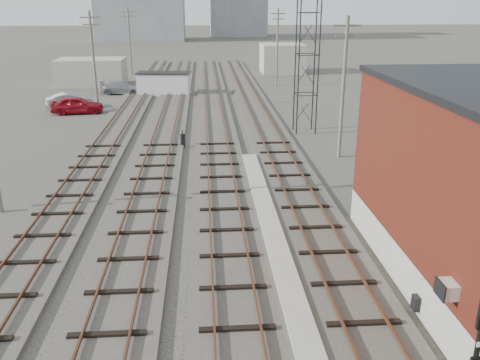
{
  "coord_description": "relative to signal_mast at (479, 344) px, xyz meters",
  "views": [
    {
      "loc": [
        -2.37,
        -3.88,
        9.85
      ],
      "look_at": [
        -0.84,
        17.66,
        2.2
      ],
      "focal_mm": 38.0,
      "sensor_mm": 36.0,
      "label": 1
    }
  ],
  "objects": [
    {
      "name": "car_silver",
      "position": [
        -18.98,
        40.58,
        -1.81
      ],
      "size": [
        4.68,
        2.94,
        1.45
      ],
      "primitive_type": "imported",
      "rotation": [
        0.0,
        0.0,
        1.92
      ],
      "color": "#ADAFB5",
      "rests_on": "ground"
    },
    {
      "name": "track_mid_left",
      "position": [
        -9.2,
        33.73,
        -2.43
      ],
      "size": [
        3.2,
        90.0,
        0.39
      ],
      "color": "#332D28",
      "rests_on": "ground"
    },
    {
      "name": "track_mid_right",
      "position": [
        -5.2,
        33.73,
        -2.43
      ],
      "size": [
        3.2,
        90.0,
        0.39
      ],
      "color": "#332D28",
      "rests_on": "ground"
    },
    {
      "name": "utility_pole_left_c",
      "position": [
        -16.2,
        64.73,
        2.26
      ],
      "size": [
        1.8,
        0.24,
        9.0
      ],
      "color": "#595147",
      "rests_on": "ground"
    },
    {
      "name": "platform_curb",
      "position": [
        -3.2,
        8.73,
        -2.41
      ],
      "size": [
        0.9,
        28.0,
        0.26
      ],
      "primitive_type": "cube",
      "color": "gray",
      "rests_on": "ground"
    },
    {
      "name": "site_trailer",
      "position": [
        -10.43,
        47.51,
        -1.3
      ],
      "size": [
        6.04,
        3.07,
        2.45
      ],
      "rotation": [
        0.0,
        0.0,
        -0.09
      ],
      "color": "silver",
      "rests_on": "ground"
    },
    {
      "name": "lattice_tower",
      "position": [
        1.8,
        29.73,
        4.96
      ],
      "size": [
        1.6,
        1.6,
        15.0
      ],
      "color": "black",
      "rests_on": "ground"
    },
    {
      "name": "ground",
      "position": [
        -3.7,
        54.73,
        -2.54
      ],
      "size": [
        320.0,
        320.0,
        0.0
      ],
      "primitive_type": "plane",
      "color": "#282621",
      "rests_on": "ground"
    },
    {
      "name": "switch_stand",
      "position": [
        -7.65,
        25.82,
        -1.99
      ],
      "size": [
        0.35,
        0.35,
        1.16
      ],
      "rotation": [
        0.0,
        0.0,
        0.36
      ],
      "color": "black",
      "rests_on": "ground"
    },
    {
      "name": "utility_pole_right_a",
      "position": [
        2.8,
        22.73,
        2.26
      ],
      "size": [
        1.8,
        0.24,
        9.0
      ],
      "color": "#595147",
      "rests_on": "ground"
    },
    {
      "name": "car_grey",
      "position": [
        -15.18,
        48.18,
        -1.85
      ],
      "size": [
        4.9,
        2.41,
        1.37
      ],
      "primitive_type": "imported",
      "rotation": [
        0.0,
        0.0,
        1.47
      ],
      "color": "gray",
      "rests_on": "ground"
    },
    {
      "name": "car_red",
      "position": [
        -17.73,
        38.01,
        -1.74
      ],
      "size": [
        4.83,
        2.37,
        1.59
      ],
      "primitive_type": "imported",
      "rotation": [
        0.0,
        0.0,
        1.68
      ],
      "color": "maroon",
      "rests_on": "ground"
    },
    {
      "name": "shed_left",
      "position": [
        -19.7,
        54.73,
        -0.94
      ],
      "size": [
        8.0,
        5.0,
        3.2
      ],
      "primitive_type": "cube",
      "color": "gray",
      "rests_on": "ground"
    },
    {
      "name": "track_right",
      "position": [
        -1.2,
        33.73,
        -2.43
      ],
      "size": [
        3.2,
        90.0,
        0.39
      ],
      "color": "#332D28",
      "rests_on": "ground"
    },
    {
      "name": "signal_mast",
      "position": [
        0.0,
        0.0,
        0.0
      ],
      "size": [
        0.4,
        0.42,
        4.26
      ],
      "color": "gray",
      "rests_on": "ground"
    },
    {
      "name": "utility_pole_right_b",
      "position": [
        2.8,
        52.73,
        2.26
      ],
      "size": [
        1.8,
        0.24,
        9.0
      ],
      "color": "#595147",
      "rests_on": "ground"
    },
    {
      "name": "track_left",
      "position": [
        -13.2,
        33.73,
        -2.43
      ],
      "size": [
        3.2,
        90.0,
        0.39
      ],
      "color": "#332D28",
      "rests_on": "ground"
    },
    {
      "name": "shed_right",
      "position": [
        5.3,
        64.73,
        -0.54
      ],
      "size": [
        6.0,
        6.0,
        4.0
      ],
      "primitive_type": "cube",
      "color": "gray",
      "rests_on": "ground"
    },
    {
      "name": "utility_pole_left_b",
      "position": [
        -16.2,
        39.73,
        2.26
      ],
      "size": [
        1.8,
        0.24,
        9.0
      ],
      "color": "#595147",
      "rests_on": "ground"
    }
  ]
}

